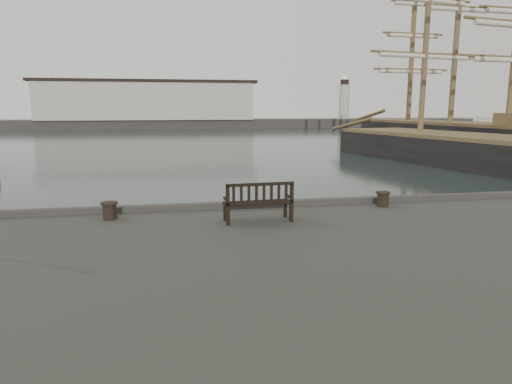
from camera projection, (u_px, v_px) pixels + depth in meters
ground at (269, 253)px, 14.57m from camera, size 400.00×400.00×0.00m
breakwater at (164, 109)px, 101.95m from camera, size 140.00×9.50×12.20m
bench at (258, 209)px, 12.24m from camera, size 1.86×0.72×1.05m
bollard_left at (110, 211)px, 12.47m from camera, size 0.51×0.51×0.48m
bollard_right at (383, 199)px, 14.11m from camera, size 0.49×0.49×0.46m
tall_ship_far at (449, 140)px, 53.64m from camera, size 8.69×31.80×26.95m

